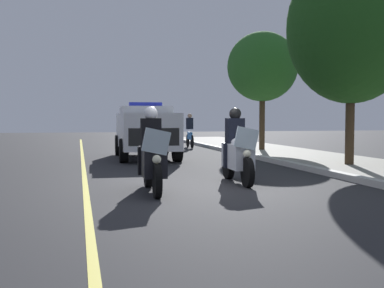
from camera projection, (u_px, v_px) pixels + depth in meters
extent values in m
plane|color=#28282B|center=(200.00, 189.00, 10.20)|extent=(80.00, 80.00, 0.00)
cube|color=#B7B5AD|center=(361.00, 180.00, 11.06)|extent=(48.00, 0.24, 0.15)
cube|color=#E0D14C|center=(86.00, 192.00, 9.66)|extent=(48.00, 0.12, 0.01)
cylinder|color=black|center=(157.00, 181.00, 8.95)|extent=(0.64, 0.14, 0.64)
cylinder|color=black|center=(148.00, 172.00, 10.42)|extent=(0.64, 0.16, 0.64)
cube|color=black|center=(152.00, 161.00, 9.65)|extent=(1.21, 0.47, 0.56)
ellipsoid|color=black|center=(153.00, 147.00, 9.58)|extent=(0.57, 0.34, 0.24)
cube|color=silver|center=(156.00, 141.00, 9.01)|extent=(0.08, 0.56, 0.53)
sphere|color=#F9F4CC|center=(157.00, 159.00, 8.97)|extent=(0.17, 0.17, 0.17)
sphere|color=red|center=(147.00, 145.00, 9.11)|extent=(0.09, 0.09, 0.09)
sphere|color=#1933F2|center=(164.00, 145.00, 9.17)|extent=(0.09, 0.09, 0.09)
cube|color=black|center=(151.00, 133.00, 9.84)|extent=(0.29, 0.41, 0.60)
cube|color=black|center=(161.00, 161.00, 9.85)|extent=(0.18, 0.15, 0.56)
cube|color=black|center=(141.00, 161.00, 9.77)|extent=(0.18, 0.15, 0.56)
sphere|color=silver|center=(151.00, 113.00, 9.80)|extent=(0.28, 0.28, 0.28)
cylinder|color=black|center=(248.00, 173.00, 10.32)|extent=(0.64, 0.14, 0.64)
cylinder|color=black|center=(228.00, 166.00, 11.79)|extent=(0.64, 0.16, 0.64)
cube|color=silver|center=(238.00, 156.00, 11.02)|extent=(1.21, 0.47, 0.56)
ellipsoid|color=silver|center=(238.00, 143.00, 10.95)|extent=(0.57, 0.34, 0.24)
cube|color=silver|center=(246.00, 138.00, 10.38)|extent=(0.08, 0.56, 0.53)
sphere|color=#F9F4CC|center=(247.00, 154.00, 10.34)|extent=(0.17, 0.17, 0.17)
sphere|color=red|center=(237.00, 141.00, 10.48)|extent=(0.09, 0.09, 0.09)
sphere|color=#1933F2|center=(251.00, 141.00, 10.54)|extent=(0.09, 0.09, 0.09)
cube|color=black|center=(235.00, 131.00, 11.21)|extent=(0.29, 0.41, 0.60)
cube|color=black|center=(244.00, 155.00, 11.22)|extent=(0.18, 0.15, 0.56)
cube|color=black|center=(227.00, 156.00, 11.14)|extent=(0.18, 0.15, 0.56)
sphere|color=black|center=(235.00, 114.00, 11.17)|extent=(0.28, 0.28, 0.28)
cube|color=silver|center=(146.00, 131.00, 17.70)|extent=(4.95, 2.04, 1.24)
cube|color=silver|center=(145.00, 111.00, 17.96)|extent=(2.45, 1.82, 0.36)
cube|color=#2633D8|center=(145.00, 104.00, 17.75)|extent=(0.31, 1.21, 0.14)
cube|color=black|center=(154.00, 137.00, 15.36)|extent=(0.17, 1.62, 0.56)
cylinder|color=black|center=(177.00, 150.00, 16.40)|extent=(0.81, 0.30, 0.80)
cylinder|color=black|center=(124.00, 151.00, 16.04)|extent=(0.81, 0.30, 0.80)
cylinder|color=black|center=(164.00, 145.00, 19.43)|extent=(0.81, 0.30, 0.80)
cylinder|color=black|center=(119.00, 145.00, 19.07)|extent=(0.81, 0.30, 0.80)
cylinder|color=black|center=(192.00, 142.00, 23.18)|extent=(0.66, 0.06, 0.66)
cylinder|color=black|center=(188.00, 141.00, 24.26)|extent=(0.66, 0.06, 0.66)
cube|color=blue|center=(190.00, 136.00, 23.70)|extent=(1.00, 0.09, 0.36)
cube|color=black|center=(190.00, 124.00, 23.72)|extent=(0.25, 0.33, 0.56)
sphere|color=tan|center=(190.00, 116.00, 23.67)|extent=(0.22, 0.22, 0.22)
cylinder|color=#42301E|center=(350.00, 122.00, 14.41)|extent=(0.26, 0.26, 2.54)
ellipsoid|color=#1E4C19|center=(352.00, 27.00, 14.26)|extent=(3.80, 3.80, 4.51)
cylinder|color=#42301E|center=(262.00, 122.00, 21.10)|extent=(0.25, 0.25, 2.38)
ellipsoid|color=#286023|center=(262.00, 67.00, 20.97)|extent=(3.05, 3.05, 3.01)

